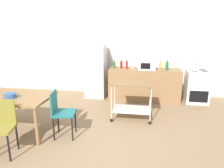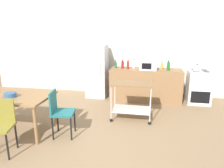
{
  "view_description": "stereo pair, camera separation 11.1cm",
  "coord_description": "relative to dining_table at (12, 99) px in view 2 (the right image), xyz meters",
  "views": [
    {
      "loc": [
        0.87,
        -3.2,
        1.97
      ],
      "look_at": [
        0.18,
        1.2,
        0.8
      ],
      "focal_mm": 33.0,
      "sensor_mm": 36.0,
      "label": 1
    },
    {
      "loc": [
        0.98,
        -3.18,
        1.97
      ],
      "look_at": [
        0.18,
        1.2,
        0.8
      ],
      "focal_mm": 33.0,
      "sensor_mm": 36.0,
      "label": 2
    }
  ],
  "objects": [
    {
      "name": "ground_plane",
      "position": [
        1.61,
        -0.19,
        -0.67
      ],
      "size": [
        12.0,
        12.0,
        0.0
      ],
      "primitive_type": "plane",
      "color": "#8C7051"
    },
    {
      "name": "back_wall",
      "position": [
        1.61,
        3.01,
        0.78
      ],
      "size": [
        8.4,
        0.12,
        2.9
      ],
      "primitive_type": "cube",
      "color": "silver",
      "rests_on": "ground_plane"
    },
    {
      "name": "kitchen_counter",
      "position": [
        2.51,
        2.41,
        -0.22
      ],
      "size": [
        2.0,
        0.64,
        0.9
      ],
      "primitive_type": "cube",
      "color": "olive",
      "rests_on": "ground_plane"
    },
    {
      "name": "dining_table",
      "position": [
        0.0,
        0.0,
        0.0
      ],
      "size": [
        1.5,
        0.9,
        0.75
      ],
      "color": "olive",
      "rests_on": "ground_plane"
    },
    {
      "name": "chair_olive",
      "position": [
        0.27,
        -0.7,
        -0.15
      ],
      "size": [
        0.48,
        0.48,
        0.89
      ],
      "rotation": [
        0.0,
        0.0,
        0.23
      ],
      "color": "olive",
      "rests_on": "ground_plane"
    },
    {
      "name": "chair_teal",
      "position": [
        0.98,
        -0.01,
        -0.15
      ],
      "size": [
        0.46,
        0.46,
        0.89
      ],
      "rotation": [
        0.0,
        0.0,
        1.73
      ],
      "color": "#1E666B",
      "rests_on": "ground_plane"
    },
    {
      "name": "stove_oven",
      "position": [
        3.96,
        2.43,
        -0.22
      ],
      "size": [
        0.6,
        0.61,
        0.92
      ],
      "color": "white",
      "rests_on": "ground_plane"
    },
    {
      "name": "refrigerator",
      "position": [
        1.06,
        2.51,
        0.1
      ],
      "size": [
        0.6,
        0.63,
        1.55
      ],
      "color": "silver",
      "rests_on": "ground_plane"
    },
    {
      "name": "kitchen_cart",
      "position": [
        2.24,
        1.01,
        -0.1
      ],
      "size": [
        0.91,
        0.57,
        0.85
      ],
      "color": "brown",
      "rests_on": "ground_plane"
    },
    {
      "name": "bottle_hot_sauce",
      "position": [
        1.64,
        2.45,
        0.32
      ],
      "size": [
        0.06,
        0.06,
        0.24
      ],
      "color": "#1E6628",
      "rests_on": "kitchen_counter"
    },
    {
      "name": "bottle_sparkling_water",
      "position": [
        1.84,
        2.45,
        0.33
      ],
      "size": [
        0.07,
        0.07,
        0.24
      ],
      "color": "maroon",
      "rests_on": "kitchen_counter"
    },
    {
      "name": "bottle_wine",
      "position": [
        2.0,
        2.37,
        0.34
      ],
      "size": [
        0.06,
        0.06,
        0.26
      ],
      "color": "maroon",
      "rests_on": "kitchen_counter"
    },
    {
      "name": "bottle_vinegar",
      "position": [
        2.16,
        2.49,
        0.34
      ],
      "size": [
        0.07,
        0.07,
        0.26
      ],
      "color": "silver",
      "rests_on": "kitchen_counter"
    },
    {
      "name": "microwave",
      "position": [
        2.56,
        2.34,
        0.36
      ],
      "size": [
        0.46,
        0.35,
        0.26
      ],
      "color": "silver",
      "rests_on": "kitchen_counter"
    },
    {
      "name": "bottle_soda",
      "position": [
        2.94,
        2.4,
        0.33
      ],
      "size": [
        0.06,
        0.06,
        0.25
      ],
      "color": "gold",
      "rests_on": "kitchen_counter"
    },
    {
      "name": "bottle_soy_sauce",
      "position": [
        3.11,
        2.35,
        0.34
      ],
      "size": [
        0.08,
        0.08,
        0.27
      ],
      "color": "#1E6628",
      "rests_on": "kitchen_counter"
    },
    {
      "name": "fruit_bowl",
      "position": [
        0.06,
        -0.1,
        0.12
      ],
      "size": [
        0.22,
        0.22,
        0.09
      ],
      "primitive_type": "cylinder",
      "color": "#33598C",
      "rests_on": "dining_table"
    },
    {
      "name": "kettle",
      "position": [
        3.84,
        2.33,
        0.33
      ],
      "size": [
        0.24,
        0.17,
        0.19
      ],
      "color": "silver",
      "rests_on": "stove_oven"
    }
  ]
}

